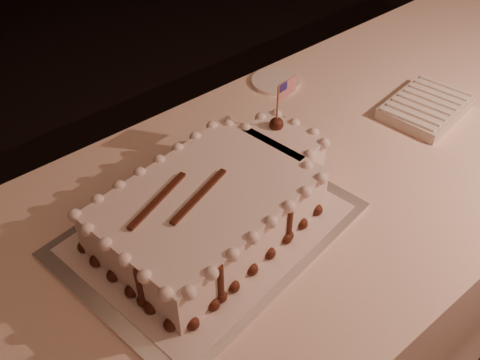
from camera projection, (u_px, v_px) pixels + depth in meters
banquet_table at (332, 252)px, 1.49m from camera, size 2.40×0.80×0.75m
cake_board at (209, 229)px, 1.05m from camera, size 0.59×0.48×0.01m
doily at (209, 227)px, 1.05m from camera, size 0.53×0.43×0.00m
sheet_cake at (218, 202)px, 1.03m from camera, size 0.52×0.34×0.20m
napkin_stack at (426, 107)px, 1.34m from camera, size 0.24×0.19×0.04m
side_plate at (275, 81)px, 1.45m from camera, size 0.13×0.13×0.01m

